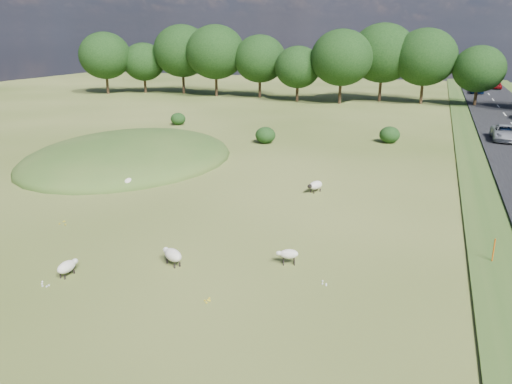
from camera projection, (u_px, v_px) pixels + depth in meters
ground at (295, 150)px, 44.81m from camera, size 160.00×160.00×0.00m
mound at (130, 159)px, 41.46m from camera, size 16.00×20.00×4.00m
treeline at (351, 58)px, 75.01m from camera, size 96.28×14.66×11.70m
shrubs at (285, 130)px, 49.91m from camera, size 25.64×8.14×1.58m
marker_post at (494, 251)px, 22.39m from camera, size 0.06×0.06×1.20m
sheep_0 at (173, 255)px, 22.30m from camera, size 1.34×1.04×0.76m
sheep_1 at (67, 267)px, 21.29m from camera, size 0.55×1.17×0.67m
sheep_2 at (288, 254)px, 22.31m from camera, size 1.05×0.69×0.73m
sheep_4 at (129, 181)px, 33.43m from camera, size 0.48×1.04×0.75m
sheep_5 at (315, 185)px, 32.63m from camera, size 1.02×1.34×0.76m
car_1 at (505, 133)px, 47.97m from camera, size 1.44×3.59×1.22m
car_3 at (477, 90)px, 85.96m from camera, size 2.08×4.51×1.25m
car_4 at (496, 85)px, 93.42m from camera, size 1.95×4.79×1.39m
car_5 at (505, 133)px, 47.55m from camera, size 2.35×5.11×1.42m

